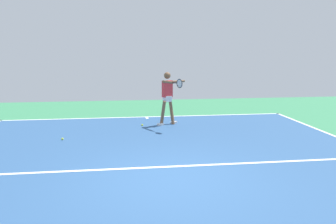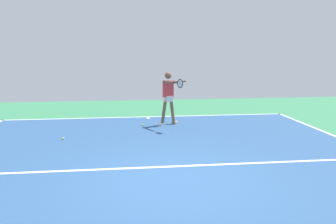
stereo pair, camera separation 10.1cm
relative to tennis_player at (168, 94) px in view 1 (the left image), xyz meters
name	(u,v)px [view 1 (the left image)]	position (x,y,z in m)	size (l,w,h in m)	color
ground_plane	(169,179)	(0.64, 5.03, -1.06)	(22.34, 22.34, 0.00)	#388456
court_surface	(169,179)	(0.64, 5.03, -1.06)	(10.90, 13.13, 0.00)	#2D5484
court_line_baseline_near	(147,117)	(0.64, -1.49, -1.06)	(10.90, 0.10, 0.01)	white
court_line_service	(165,167)	(0.64, 4.29, -1.06)	(8.17, 0.10, 0.01)	white
court_line_centre_mark	(147,118)	(0.64, -1.29, -1.06)	(0.10, 0.30, 0.01)	white
tennis_player	(168,94)	(0.00, 0.00, 0.00)	(1.05, 1.40, 1.83)	brown
tennis_ball_near_player	(62,139)	(3.28, 1.65, -1.03)	(0.07, 0.07, 0.07)	#C6E53D
tennis_ball_near_service_line	(142,125)	(0.90, 0.10, -1.03)	(0.07, 0.07, 0.07)	#CCE033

